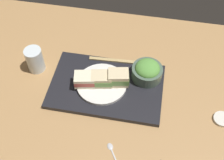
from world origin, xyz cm
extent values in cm
cube|color=tan|center=(0.00, 0.00, -1.50)|extent=(140.00, 100.00, 3.00)
cube|color=black|center=(1.49, -3.04, 0.99)|extent=(44.86, 28.70, 1.98)
cylinder|color=silver|center=(3.37, -2.80, 2.60)|extent=(20.18, 20.18, 1.24)
cube|color=beige|center=(-3.05, -4.23, 4.04)|extent=(8.86, 7.25, 1.64)
cube|color=#669347|center=(-3.05, -4.23, 6.17)|extent=(9.24, 7.46, 2.64)
cube|color=beige|center=(-3.05, -4.23, 8.31)|extent=(8.86, 7.25, 1.64)
cube|color=beige|center=(3.37, -2.80, 3.84)|extent=(8.86, 7.25, 1.25)
cube|color=#669347|center=(3.37, -2.80, 5.69)|extent=(9.52, 7.69, 2.47)
cube|color=beige|center=(3.37, -2.80, 7.55)|extent=(8.86, 7.25, 1.25)
cube|color=#EFE5C1|center=(9.79, -1.38, 3.92)|extent=(8.86, 7.25, 1.42)
cube|color=#B74C42|center=(9.79, -1.38, 5.66)|extent=(8.92, 7.37, 2.05)
cube|color=#EFE5C1|center=(9.79, -1.38, 7.39)|extent=(8.86, 7.25, 1.42)
cylinder|color=#4C6051|center=(-13.75, -10.20, 4.52)|extent=(12.38, 12.38, 5.10)
ellipsoid|color=#5B9E42|center=(-13.75, -10.20, 7.07)|extent=(9.94, 9.94, 5.46)
cube|color=tan|center=(0.12, -16.50, 2.33)|extent=(22.81, 1.91, 0.70)
cube|color=tan|center=(0.08, -15.77, 2.33)|extent=(22.81, 1.91, 0.70)
cylinder|color=silver|center=(32.56, -7.93, 5.39)|extent=(7.09, 7.09, 10.78)
cylinder|color=silver|center=(-43.82, 3.71, 0.53)|extent=(6.47, 6.47, 1.06)
cube|color=silver|center=(-6.64, 25.09, 0.25)|extent=(4.40, 6.72, 0.50)
ellipsoid|color=silver|center=(-4.65, 21.87, 0.40)|extent=(3.17, 3.43, 0.80)
camera|label=1|loc=(-13.12, 64.36, 95.40)|focal=46.51mm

